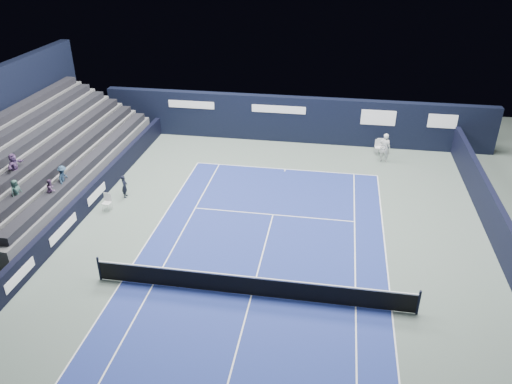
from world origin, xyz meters
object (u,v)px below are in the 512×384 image
Objects in this scene: folding_chair_back_b at (378,146)px; tennis_player at (385,148)px; tennis_net at (251,285)px; folding_chair_back_a at (381,145)px; line_judge_chair at (107,201)px.

folding_chair_back_b is 1.34m from tennis_player.
tennis_player reaches higher than tennis_net.
folding_chair_back_a is 1.18m from tennis_player.
line_judge_chair is (-14.17, -9.79, 0.01)m from folding_chair_back_b.
folding_chair_back_b is 0.07× the size of tennis_net.
tennis_player is (14.47, 8.54, 0.40)m from line_judge_chair.
tennis_net reaches higher than folding_chair_back_b.
tennis_player is at bearing -86.21° from folding_chair_back_a.
tennis_net is at bearing -112.85° from tennis_player.
folding_chair_back_a is 1.14× the size of folding_chair_back_b.
folding_chair_back_a is 0.08× the size of tennis_net.
folding_chair_back_a is 1.12× the size of line_judge_chair.
tennis_player is at bearing -83.09° from folding_chair_back_b.
folding_chair_back_b is 0.99× the size of line_judge_chair.
tennis_net reaches higher than folding_chair_back_a.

